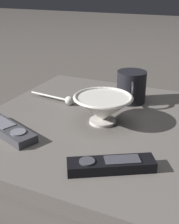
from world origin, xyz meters
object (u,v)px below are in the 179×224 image
teaspoon (65,100)px  tv_remote_far (7,129)px  cereal_bowl (103,108)px  coffee_mug (131,87)px  tv_remote_near (111,165)px

teaspoon → tv_remote_far: teaspoon is taller
cereal_bowl → tv_remote_far: cereal_bowl is taller
coffee_mug → tv_remote_far: size_ratio=0.62×
cereal_bowl → coffee_mug: (-0.02, -0.17, 0.01)m
cereal_bowl → tv_remote_far: size_ratio=0.80×
cereal_bowl → coffee_mug: size_ratio=1.30×
tv_remote_near → tv_remote_far: 0.28m
teaspoon → tv_remote_far: size_ratio=0.82×
coffee_mug → teaspoon: 0.20m
tv_remote_far → cereal_bowl: bearing=-141.2°
tv_remote_near → teaspoon: bearing=-46.6°
coffee_mug → teaspoon: bearing=29.7°
tv_remote_far → teaspoon: bearing=-98.8°
coffee_mug → tv_remote_near: bearing=101.7°
coffee_mug → cereal_bowl: bearing=83.0°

